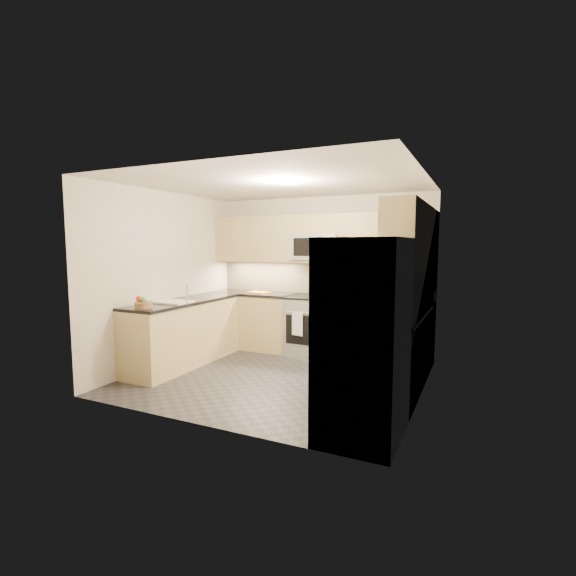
% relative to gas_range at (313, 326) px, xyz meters
% --- Properties ---
extents(floor, '(3.60, 3.20, 0.00)m').
position_rel_gas_range_xyz_m(floor, '(0.00, -1.28, -0.46)').
color(floor, black).
rests_on(floor, ground).
extents(ceiling, '(3.60, 3.20, 0.02)m').
position_rel_gas_range_xyz_m(ceiling, '(0.00, -1.28, 2.04)').
color(ceiling, beige).
rests_on(ceiling, wall_back).
extents(wall_back, '(3.60, 0.02, 2.50)m').
position_rel_gas_range_xyz_m(wall_back, '(0.00, 0.32, 0.79)').
color(wall_back, '#BDB5A5').
rests_on(wall_back, floor).
extents(wall_front, '(3.60, 0.02, 2.50)m').
position_rel_gas_range_xyz_m(wall_front, '(0.00, -2.88, 0.79)').
color(wall_front, '#BDB5A5').
rests_on(wall_front, floor).
extents(wall_left, '(0.02, 3.20, 2.50)m').
position_rel_gas_range_xyz_m(wall_left, '(-1.80, -1.28, 0.79)').
color(wall_left, '#BDB5A5').
rests_on(wall_left, floor).
extents(wall_right, '(0.02, 3.20, 2.50)m').
position_rel_gas_range_xyz_m(wall_right, '(1.80, -1.28, 0.79)').
color(wall_right, '#BDB5A5').
rests_on(wall_right, floor).
extents(base_cab_back_left, '(1.42, 0.60, 0.90)m').
position_rel_gas_range_xyz_m(base_cab_back_left, '(-1.09, 0.02, -0.01)').
color(base_cab_back_left, tan).
rests_on(base_cab_back_left, floor).
extents(base_cab_back_right, '(1.42, 0.60, 0.90)m').
position_rel_gas_range_xyz_m(base_cab_back_right, '(1.09, 0.02, -0.01)').
color(base_cab_back_right, tan).
rests_on(base_cab_back_right, floor).
extents(base_cab_right, '(0.60, 1.70, 0.90)m').
position_rel_gas_range_xyz_m(base_cab_right, '(1.50, -1.12, -0.01)').
color(base_cab_right, tan).
rests_on(base_cab_right, floor).
extents(base_cab_peninsula, '(0.60, 2.00, 0.90)m').
position_rel_gas_range_xyz_m(base_cab_peninsula, '(-1.50, -1.28, -0.01)').
color(base_cab_peninsula, tan).
rests_on(base_cab_peninsula, floor).
extents(countertop_back_left, '(1.42, 0.63, 0.04)m').
position_rel_gas_range_xyz_m(countertop_back_left, '(-1.09, 0.02, 0.47)').
color(countertop_back_left, black).
rests_on(countertop_back_left, base_cab_back_left).
extents(countertop_back_right, '(1.42, 0.63, 0.04)m').
position_rel_gas_range_xyz_m(countertop_back_right, '(1.09, 0.02, 0.47)').
color(countertop_back_right, black).
rests_on(countertop_back_right, base_cab_back_right).
extents(countertop_right, '(0.63, 1.70, 0.04)m').
position_rel_gas_range_xyz_m(countertop_right, '(1.50, -1.12, 0.47)').
color(countertop_right, black).
rests_on(countertop_right, base_cab_right).
extents(countertop_peninsula, '(0.63, 2.00, 0.04)m').
position_rel_gas_range_xyz_m(countertop_peninsula, '(-1.50, -1.28, 0.47)').
color(countertop_peninsula, black).
rests_on(countertop_peninsula, base_cab_peninsula).
extents(upper_cab_back, '(3.60, 0.35, 0.75)m').
position_rel_gas_range_xyz_m(upper_cab_back, '(0.00, 0.15, 1.37)').
color(upper_cab_back, tan).
rests_on(upper_cab_back, wall_back).
extents(upper_cab_right, '(0.35, 1.95, 0.75)m').
position_rel_gas_range_xyz_m(upper_cab_right, '(1.62, -1.00, 1.37)').
color(upper_cab_right, tan).
rests_on(upper_cab_right, wall_right).
extents(backsplash_back, '(3.60, 0.01, 0.51)m').
position_rel_gas_range_xyz_m(backsplash_back, '(0.00, 0.32, 0.74)').
color(backsplash_back, tan).
rests_on(backsplash_back, wall_back).
extents(backsplash_right, '(0.01, 2.30, 0.51)m').
position_rel_gas_range_xyz_m(backsplash_right, '(1.80, -0.82, 0.74)').
color(backsplash_right, tan).
rests_on(backsplash_right, wall_right).
extents(gas_range, '(0.76, 0.65, 0.91)m').
position_rel_gas_range_xyz_m(gas_range, '(0.00, 0.00, 0.00)').
color(gas_range, '#96999E').
rests_on(gas_range, floor).
extents(range_cooktop, '(0.76, 0.65, 0.03)m').
position_rel_gas_range_xyz_m(range_cooktop, '(0.00, 0.00, 0.46)').
color(range_cooktop, black).
rests_on(range_cooktop, gas_range).
extents(oven_door_glass, '(0.62, 0.02, 0.45)m').
position_rel_gas_range_xyz_m(oven_door_glass, '(0.00, -0.33, -0.01)').
color(oven_door_glass, black).
rests_on(oven_door_glass, gas_range).
extents(oven_handle, '(0.60, 0.02, 0.02)m').
position_rel_gas_range_xyz_m(oven_handle, '(0.00, -0.35, 0.26)').
color(oven_handle, '#B2B5BA').
rests_on(oven_handle, gas_range).
extents(microwave, '(0.76, 0.40, 0.40)m').
position_rel_gas_range_xyz_m(microwave, '(0.00, 0.12, 1.24)').
color(microwave, '#ADB1B5').
rests_on(microwave, upper_cab_back).
extents(microwave_door, '(0.60, 0.01, 0.28)m').
position_rel_gas_range_xyz_m(microwave_door, '(0.00, -0.08, 1.24)').
color(microwave_door, black).
rests_on(microwave_door, microwave).
extents(refrigerator, '(0.70, 0.90, 1.80)m').
position_rel_gas_range_xyz_m(refrigerator, '(1.45, -2.43, 0.45)').
color(refrigerator, '#9DA1A5').
rests_on(refrigerator, floor).
extents(fridge_handle_left, '(0.02, 0.02, 1.20)m').
position_rel_gas_range_xyz_m(fridge_handle_left, '(1.08, -2.61, 0.49)').
color(fridge_handle_left, '#B2B5BA').
rests_on(fridge_handle_left, refrigerator).
extents(fridge_handle_right, '(0.02, 0.02, 1.20)m').
position_rel_gas_range_xyz_m(fridge_handle_right, '(1.08, -2.25, 0.49)').
color(fridge_handle_right, '#B2B5BA').
rests_on(fridge_handle_right, refrigerator).
extents(sink_basin, '(0.52, 0.38, 0.16)m').
position_rel_gas_range_xyz_m(sink_basin, '(-1.50, -1.53, 0.42)').
color(sink_basin, white).
rests_on(sink_basin, base_cab_peninsula).
extents(faucet, '(0.03, 0.03, 0.28)m').
position_rel_gas_range_xyz_m(faucet, '(-1.24, -1.53, 0.62)').
color(faucet, silver).
rests_on(faucet, countertop_peninsula).
extents(utensil_bowl, '(0.29, 0.29, 0.16)m').
position_rel_gas_range_xyz_m(utensil_bowl, '(1.67, 0.04, 0.57)').
color(utensil_bowl, '#4BA245').
rests_on(utensil_bowl, countertop_back_right).
extents(cutting_board, '(0.39, 0.31, 0.01)m').
position_rel_gas_range_xyz_m(cutting_board, '(-0.99, 0.04, 0.49)').
color(cutting_board, '#C07212').
rests_on(cutting_board, countertop_back_left).
extents(fruit_basket, '(0.29, 0.29, 0.08)m').
position_rel_gas_range_xyz_m(fruit_basket, '(-1.47, -2.09, 0.52)').
color(fruit_basket, olive).
rests_on(fruit_basket, countertop_peninsula).
extents(fruit_apple, '(0.07, 0.07, 0.07)m').
position_rel_gas_range_xyz_m(fruit_apple, '(-1.55, -2.08, 0.60)').
color(fruit_apple, red).
rests_on(fruit_apple, fruit_basket).
extents(fruit_pear, '(0.08, 0.08, 0.08)m').
position_rel_gas_range_xyz_m(fruit_pear, '(-1.44, -2.10, 0.60)').
color(fruit_pear, '#4AAE4F').
rests_on(fruit_pear, fruit_basket).
extents(dish_towel_check, '(0.19, 0.06, 0.36)m').
position_rel_gas_range_xyz_m(dish_towel_check, '(-0.11, -0.37, 0.10)').
color(dish_towel_check, white).
rests_on(dish_towel_check, oven_handle).
extents(fruit_orange, '(0.08, 0.08, 0.08)m').
position_rel_gas_range_xyz_m(fruit_orange, '(-1.49, -2.10, 0.60)').
color(fruit_orange, '#EA581A').
rests_on(fruit_orange, fruit_basket).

